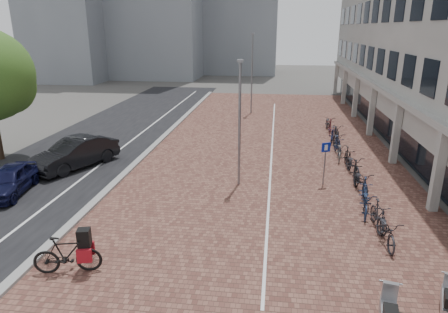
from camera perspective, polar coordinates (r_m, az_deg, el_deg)
ground at (r=13.93m, az=-3.31°, el=-12.74°), size 140.00×140.00×0.00m
plaza_brick at (r=24.79m, az=6.41°, el=1.22°), size 14.50×42.00×0.04m
street_asphalt at (r=27.26m, az=-17.39°, el=2.03°), size 8.00×50.00×0.03m
curb at (r=25.86m, az=-9.52°, el=1.93°), size 0.35×42.00×0.14m
lane_line at (r=26.48m, az=-13.45°, el=1.95°), size 0.12×44.00×0.00m
parking_line at (r=24.78m, az=6.87°, el=1.26°), size 0.10×30.00×0.00m
car_navy at (r=20.14m, az=-28.35°, el=-3.00°), size 2.13×3.97×1.28m
car_dark at (r=22.46m, az=-20.47°, el=0.46°), size 3.50×5.01×1.56m
hero_bike at (r=13.17m, az=-21.52°, el=-12.84°), size 2.11×1.04×1.43m
parking_sign at (r=19.07m, az=14.26°, el=-0.15°), size 0.41×0.21×2.07m
lamp_near at (r=18.10m, az=2.23°, el=4.42°), size 0.12×0.12×5.74m
lamp_far at (r=34.43m, az=4.00°, el=11.60°), size 0.12×0.12×6.62m
bike_row at (r=22.15m, az=17.15°, el=-0.15°), size 1.29×18.10×1.05m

